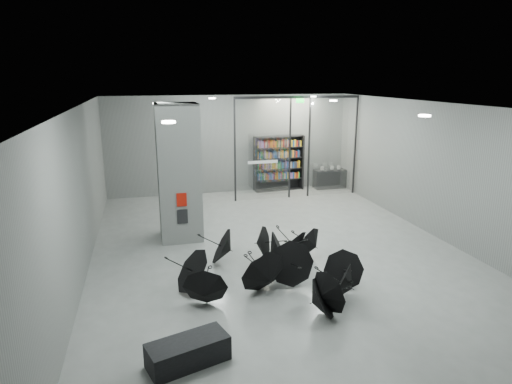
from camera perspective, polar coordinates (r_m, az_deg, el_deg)
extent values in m
plane|color=gray|center=(12.19, 3.15, -8.05)|extent=(14.00, 14.00, 0.00)
cube|color=gray|center=(11.26, 3.45, 11.07)|extent=(10.00, 14.00, 0.02)
cube|color=#5A5D5A|center=(18.23, -3.41, 6.18)|extent=(10.00, 0.02, 4.00)
cube|color=#5A5D5A|center=(5.74, 25.77, -15.24)|extent=(10.00, 0.02, 4.00)
cube|color=#5A5D5A|center=(11.15, -22.02, -0.47)|extent=(0.02, 14.00, 4.00)
cube|color=#5A5D5A|center=(13.89, 23.37, 2.25)|extent=(0.02, 14.00, 4.00)
cube|color=slate|center=(13.02, -9.99, 2.48)|extent=(1.20, 1.20, 4.00)
cube|color=#A50A07|center=(12.57, -9.62, -0.99)|extent=(0.28, 0.04, 0.38)
cube|color=black|center=(12.72, -9.52, -3.16)|extent=(0.30, 0.03, 0.42)
cube|color=#0CE533|center=(17.05, 5.74, 11.69)|extent=(0.30, 0.06, 0.15)
cube|color=silver|center=(17.01, 0.89, 5.58)|extent=(2.20, 0.02, 3.95)
cube|color=silver|center=(17.99, 9.89, 5.87)|extent=(2.00, 0.02, 3.95)
cube|color=black|center=(16.76, -2.75, 5.42)|extent=(0.06, 0.06, 4.00)
cube|color=black|center=(17.33, 4.42, 5.71)|extent=(0.06, 0.06, 4.00)
cube|color=black|center=(17.60, 6.90, 5.79)|extent=(0.06, 0.06, 4.00)
cube|color=black|center=(18.42, 12.75, 5.93)|extent=(0.06, 0.06, 4.00)
cube|color=black|center=(17.23, 5.52, 12.16)|extent=(5.00, 0.08, 0.10)
cube|color=black|center=(7.98, -8.81, -19.80)|extent=(1.47, 0.96, 0.44)
cube|color=black|center=(19.35, 9.52, 1.71)|extent=(1.36, 0.55, 0.82)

